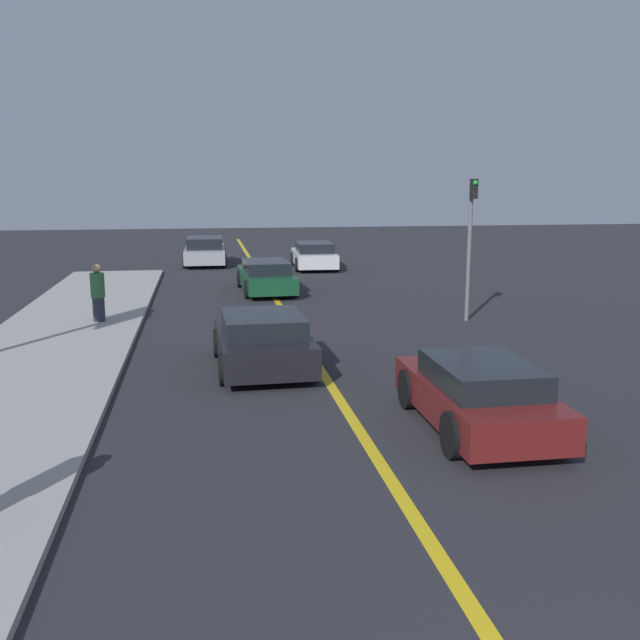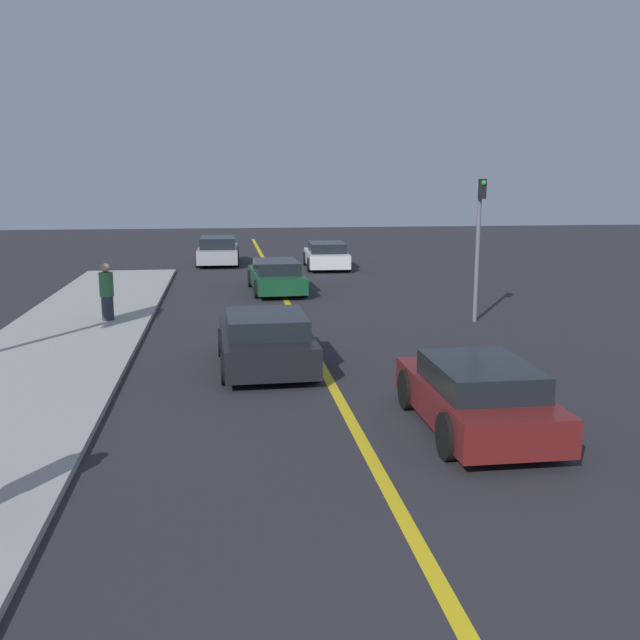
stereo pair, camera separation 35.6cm
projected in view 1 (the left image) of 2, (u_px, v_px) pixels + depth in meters
road_center_line at (290, 321)px, 20.79m from camera, size 0.20×60.00×0.01m
sidewalk_left at (49, 351)px, 16.85m from camera, size 3.79×29.91×0.13m
car_near_right_lane at (478, 394)px, 11.64m from camera, size 1.85×3.86×1.18m
car_ahead_center at (263, 341)px, 15.42m from camera, size 2.09×3.87×1.23m
car_far_distant at (266, 276)px, 26.04m from camera, size 1.98×4.48×1.18m
car_parked_left_lot at (314, 256)px, 33.13m from camera, size 2.08×4.28×1.22m
car_oncoming_far at (205, 251)px, 34.65m from camera, size 2.08×4.65×1.34m
pedestrian_mid_group at (98, 293)px, 19.94m from camera, size 0.39×0.39×1.62m
traffic_light at (470, 235)px, 20.30m from camera, size 0.18×0.40×4.07m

